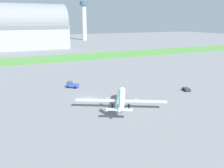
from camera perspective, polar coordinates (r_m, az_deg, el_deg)
name	(u,v)px	position (r m, az deg, el deg)	size (l,w,h in m)	color
ground_plane	(88,98)	(67.75, -5.42, -3.26)	(600.00, 600.00, 0.00)	gray
grass_taxiway_strip	(38,60)	(138.71, -16.40, 5.33)	(360.00, 28.00, 0.08)	#549342
airplane_foreground_turboprop	(121,99)	(59.01, 1.99, -3.48)	(19.35, 16.87, 6.46)	silver
pushback_tug_near_gate	(72,85)	(78.69, -9.05, -0.18)	(3.86, 3.78, 1.95)	#334FB2
baggage_cart_midfield	(186,89)	(77.47, 16.55, -1.10)	(2.30, 2.75, 0.90)	#2D333D
hangar_distant	(22,28)	(192.38, -19.78, 11.94)	(62.37, 25.47, 31.84)	#9399A3
control_tower	(84,18)	(265.80, -6.37, 14.77)	(8.00, 8.00, 38.70)	silver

